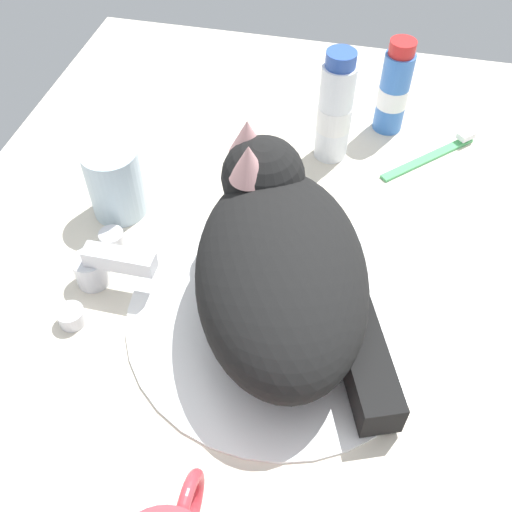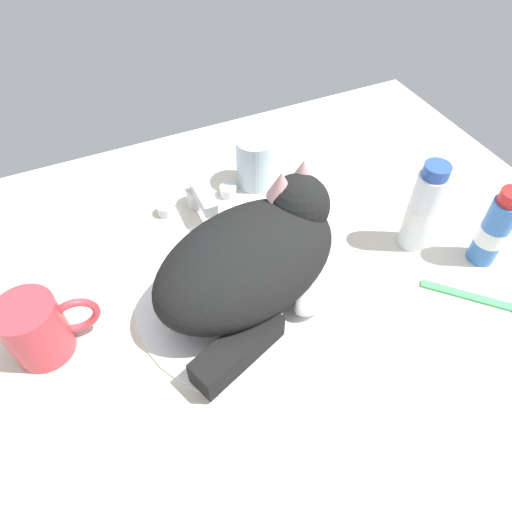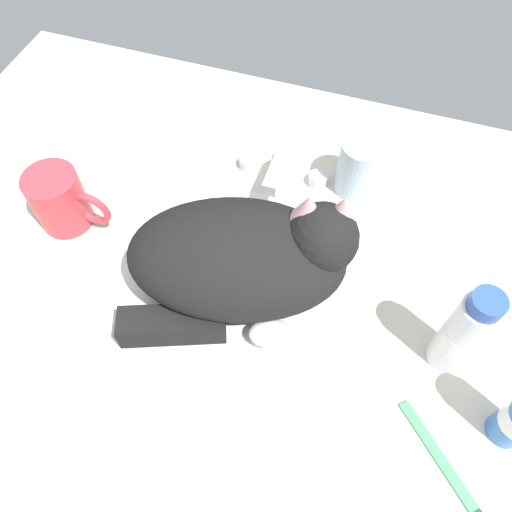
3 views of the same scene
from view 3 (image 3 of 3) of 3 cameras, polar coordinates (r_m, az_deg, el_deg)
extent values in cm
cube|color=beige|center=(67.23, -2.01, -3.99)|extent=(110.00, 82.50, 3.00)
cylinder|color=white|center=(65.63, -2.05, -3.23)|extent=(31.36, 31.36, 0.66)
cylinder|color=silver|center=(76.02, 3.11, 10.14)|extent=(3.60, 3.60, 3.50)
cube|color=silver|center=(71.55, 2.35, 9.56)|extent=(2.00, 7.45, 2.00)
cylinder|color=silver|center=(77.71, -0.86, 10.66)|extent=(2.80, 2.80, 1.80)
cylinder|color=silver|center=(75.95, 7.09, 8.69)|extent=(2.80, 2.80, 1.80)
ellipsoid|color=black|center=(60.17, -2.24, -0.26)|extent=(30.02, 22.72, 12.07)
sphere|color=black|center=(58.24, 7.62, 2.05)|extent=(10.58, 10.58, 8.62)
ellipsoid|color=white|center=(59.58, 5.77, 1.14)|extent=(6.65, 6.04, 4.74)
cone|color=#DB9E9E|center=(56.04, 6.03, 5.55)|extent=(4.76, 4.76, 3.88)
cone|color=#DB9E9E|center=(56.45, 9.97, 5.32)|extent=(4.76, 4.76, 3.88)
cube|color=black|center=(61.26, -9.56, -7.80)|extent=(13.32, 8.23, 3.85)
ellipsoid|color=white|center=(60.19, 1.82, -8.91)|extent=(6.35, 4.94, 3.47)
cylinder|color=#C63842|center=(73.47, -21.66, 6.01)|extent=(7.29, 7.29, 8.84)
torus|color=#C63842|center=(71.01, -18.44, 5.18)|extent=(5.95, 1.00, 5.95)
cylinder|color=silver|center=(73.90, 11.79, 9.99)|extent=(6.38, 6.38, 8.75)
cylinder|color=white|center=(60.17, 22.47, -8.32)|extent=(4.25, 4.25, 12.90)
cylinder|color=white|center=(60.72, 22.27, -8.57)|extent=(4.34, 4.34, 3.22)
cylinder|color=#2D51AD|center=(54.08, 24.99, -5.03)|extent=(3.62, 3.62, 1.80)
cube|color=#4CB266|center=(61.39, 20.92, -21.55)|extent=(11.62, 11.64, 0.80)
camera|label=1|loc=(0.54, -54.52, 31.45)|focal=41.47mm
camera|label=2|loc=(0.28, -77.83, -0.91)|focal=32.41mm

